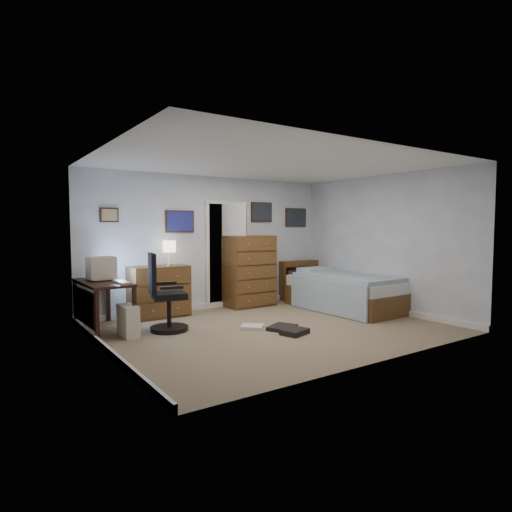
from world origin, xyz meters
The scene contains 15 objects.
floor centered at (0.00, 0.00, -0.01)m, with size 5.00×4.00×0.02m, color gray.
computer_desk centered at (-2.29, 1.31, 0.57)m, with size 0.63×1.31×0.75m.
crt_monitor centered at (-2.18, 1.46, 0.93)m, with size 0.40×0.37×0.36m.
keyboard centered at (-2.02, 0.96, 0.76)m, with size 0.15×0.40×0.02m, color beige.
pc_tower centered at (-2.00, 0.76, 0.22)m, with size 0.22×0.42×0.45m.
office_chair centered at (-1.45, 0.77, 0.45)m, with size 0.68×0.68×1.17m.
media_stack centered at (-2.32, 2.15, 0.41)m, with size 0.17×0.17×0.83m, color maroon.
low_dresser centered at (-1.14, 1.77, 0.44)m, with size 0.99×0.50×0.88m, color brown.
table_lamp centered at (-0.94, 1.78, 1.20)m, with size 0.23×0.23×0.43m.
doorway centered at (0.35, 2.27, 1.00)m, with size 0.96×1.12×2.05m.
tall_dresser centered at (0.69, 1.75, 0.69)m, with size 0.94×0.55×1.38m, color brown.
headboard_bookcase centered at (2.06, 1.86, 0.44)m, with size 0.92×0.28×0.82m.
bed centered at (1.98, 0.46, 0.34)m, with size 1.23×2.23×0.72m.
wall_posters centered at (0.57, 1.98, 1.75)m, with size 4.38×0.04×0.60m.
floor_clutter centered at (-0.02, -0.20, 0.03)m, with size 0.83×1.06×0.08m.
Camera 1 is at (-3.85, -5.21, 1.56)m, focal length 30.00 mm.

